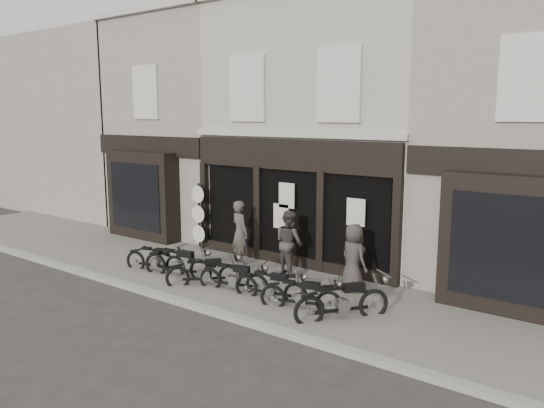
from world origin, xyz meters
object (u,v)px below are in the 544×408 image
Objects in this scene: motorcycle_0 at (156,262)px; man_left at (240,232)px; motorcycle_3 at (234,280)px; motorcycle_6 at (343,305)px; motorcycle_5 at (302,298)px; motorcycle_2 at (205,275)px; man_centre at (289,242)px; advert_sign_post at (199,219)px; motorcycle_4 at (271,289)px; motorcycle_1 at (178,266)px; man_right at (353,257)px.

man_left is at bearing 41.02° from motorcycle_0.
motorcycle_0 is 1.03× the size of motorcycle_3.
man_left is (-4.69, 2.01, 0.66)m from motorcycle_6.
motorcycle_6 is (3.22, -0.01, 0.06)m from motorcycle_3.
motorcycle_5 is (5.10, -0.02, -0.01)m from motorcycle_0.
motorcycle_0 is at bearing 167.00° from motorcycle_3.
motorcycle_0 is 1.23× the size of motorcycle_2.
motorcycle_3 is 1.01× the size of motorcycle_5.
man_centre is at bearing 112.43° from motorcycle_5.
motorcycle_0 is 6.16m from motorcycle_6.
motorcycle_6 is 0.83× the size of advert_sign_post.
motorcycle_2 is 2.11m from motorcycle_4.
man_centre reaches higher than motorcycle_6.
motorcycle_3 is (0.92, 0.12, -0.01)m from motorcycle_2.
motorcycle_6 is 1.06× the size of man_centre.
man_left reaches higher than man_centre.
motorcycle_2 reaches higher than motorcycle_0.
advert_sign_post is (-4.01, 0.46, 0.11)m from man_centre.
motorcycle_6 reaches higher than motorcycle_4.
man_left is at bearing 61.49° from motorcycle_1.
man_centre is at bearing 27.97° from motorcycle_1.
motorcycle_6 is 2.09m from man_right.
motorcycle_2 is 0.83× the size of motorcycle_3.
man_left is at bearing 20.79° from man_centre.
motorcycle_1 is at bearing 160.48° from motorcycle_5.
man_centre reaches higher than motorcycle_3.
motorcycle_3 is 2.15m from man_centre.
man_left is at bearing 112.20° from motorcycle_3.
motorcycle_6 is at bearing -11.11° from motorcycle_4.
man_centre is at bearing -5.90° from advert_sign_post.
motorcycle_0 is 2.63m from man_left.
man_right is at bearing 45.09° from motorcycle_4.
motorcycle_5 is at bearing -16.72° from motorcycle_4.
advert_sign_post is (-0.74, 2.54, 0.77)m from motorcycle_0.
motorcycle_1 is 1.18× the size of man_centre.
motorcycle_4 is 2.27m from man_centre.
motorcycle_1 is 3.24m from motorcycle_4.
motorcycle_6 is (6.16, 0.06, 0.05)m from motorcycle_0.
motorcycle_3 is at bearing -36.36° from motorcycle_2.
man_left is at bearing 60.67° from motorcycle_2.
motorcycle_4 is 5.51m from advert_sign_post.
motorcycle_4 is 1.03× the size of motorcycle_5.
motorcycle_1 is 1.13m from motorcycle_2.
advert_sign_post reaches higher than motorcycle_0.
motorcycle_1 is 1.34× the size of motorcycle_2.
man_left is at bearing 103.29° from motorcycle_6.
motorcycle_3 is 0.82× the size of advert_sign_post.
man_left is 0.82× the size of advert_sign_post.
motorcycle_4 is 1.14× the size of man_right.
motorcycle_5 is 1.06m from motorcycle_6.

